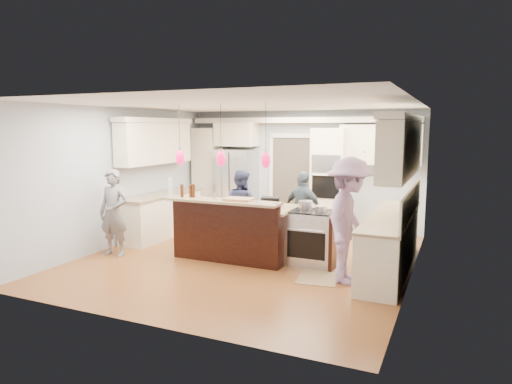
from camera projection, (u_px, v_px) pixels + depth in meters
ground_plane at (248, 258)px, 8.12m from camera, size 6.00×6.00×0.00m
room_shell at (248, 156)px, 7.87m from camera, size 5.54×6.04×2.72m
refrigerator at (236, 187)px, 11.01m from camera, size 0.90×0.70×1.80m
oven_column at (329, 181)px, 10.08m from camera, size 0.72×0.69×2.30m
back_upper_cabinets at (269, 155)px, 10.69m from camera, size 5.30×0.61×2.54m
right_counter_run at (395, 207)px, 7.27m from camera, size 0.64×3.10×2.51m
left_cabinets at (160, 187)px, 9.68m from camera, size 0.64×2.30×2.51m
kitchen_island at (237, 230)px, 8.22m from camera, size 2.10×1.46×1.12m
island_range at (314, 238)px, 7.73m from camera, size 0.82×0.71×0.92m
pendant_lights at (221, 159)px, 7.51m from camera, size 1.75×0.15×1.03m
person_bar_end at (114, 213)px, 8.21m from camera, size 0.59×0.41×1.57m
person_far_left at (241, 207)px, 9.11m from camera, size 0.83×0.72×1.48m
person_far_right at (303, 210)px, 8.74m from camera, size 0.94×0.62×1.49m
person_range_side at (349, 221)px, 6.74m from camera, size 0.74×1.25×1.89m
floor_rug at (319, 276)px, 7.12m from camera, size 0.71×0.96×0.01m
water_bottle at (170, 187)px, 7.86m from camera, size 0.09×0.09×0.33m
beer_bottle_a at (193, 191)px, 7.83m from camera, size 0.07×0.07×0.23m
beer_bottle_b at (182, 191)px, 7.85m from camera, size 0.06×0.06×0.22m
beer_bottle_c at (191, 191)px, 7.85m from camera, size 0.06×0.06×0.21m
drink_can at (215, 196)px, 7.65m from camera, size 0.07×0.07×0.10m
cutting_board at (239, 199)px, 7.52m from camera, size 0.49×0.37×0.04m
pot_large at (305, 205)px, 7.85m from camera, size 0.24×0.24×0.14m
pot_small at (321, 209)px, 7.61m from camera, size 0.19×0.19×0.10m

